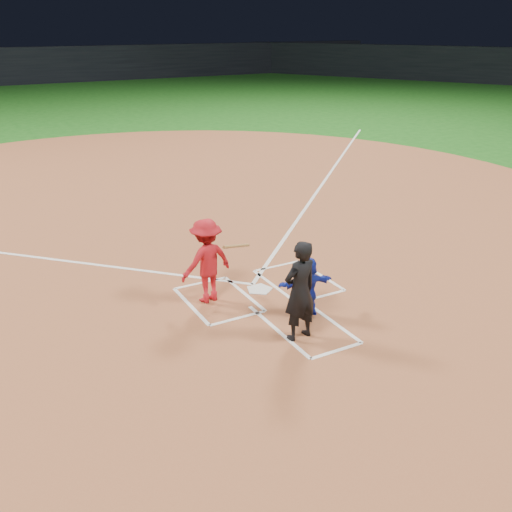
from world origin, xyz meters
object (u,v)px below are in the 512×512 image
home_plate (259,289)px  batter_at_plate (207,261)px  umpire (300,291)px  catcher (307,286)px

home_plate → batter_at_plate: batter_at_plate is taller
umpire → batter_at_plate: umpire is taller
home_plate → batter_at_plate: bearing=-4.2°
umpire → batter_at_plate: size_ratio=1.07×
batter_at_plate → umpire: bearing=-69.2°
catcher → umpire: size_ratio=0.64×
catcher → umpire: (-0.62, -0.68, 0.33)m
home_plate → catcher: 1.55m
home_plate → umpire: umpire is taller
batter_at_plate → catcher: bearing=-45.8°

